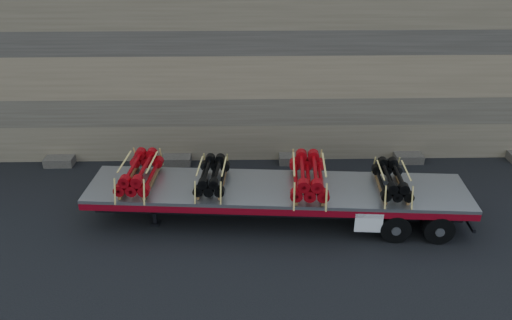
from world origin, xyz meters
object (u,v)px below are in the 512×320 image
(bundle_midfront, at_px, (212,176))
(bundle_midrear, at_px, (308,176))
(bundle_rear, at_px, (392,180))
(bundle_front, at_px, (140,173))
(trailer, at_px, (276,203))

(bundle_midfront, bearing_deg, bundle_midrear, 0.00)
(bundle_midfront, height_order, bundle_rear, bundle_rear)
(bundle_midfront, xyz_separation_m, bundle_rear, (6.07, -0.43, 0.00))
(bundle_midrear, distance_m, bundle_rear, 2.81)
(bundle_front, distance_m, bundle_midfront, 2.51)
(trailer, relative_size, bundle_midfront, 6.38)
(trailer, distance_m, bundle_midfront, 2.43)
(bundle_front, bearing_deg, bundle_midfront, -0.00)
(bundle_midrear, bearing_deg, bundle_rear, -0.00)
(trailer, height_order, bundle_midrear, bundle_midrear)
(bundle_midrear, bearing_deg, bundle_midfront, -180.00)
(bundle_midfront, relative_size, bundle_rear, 0.99)
(bundle_rear, bearing_deg, trailer, 180.00)
(bundle_midrear, bearing_deg, bundle_front, 180.00)
(bundle_front, height_order, bundle_rear, bundle_front)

